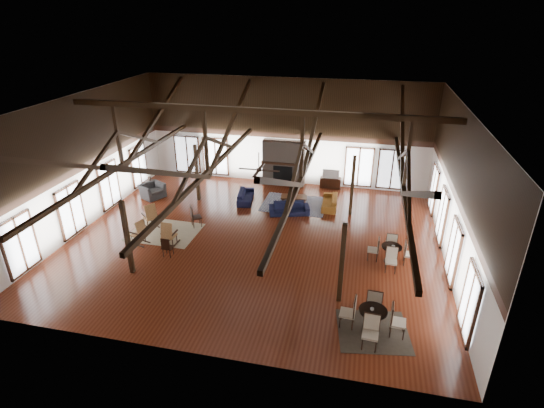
% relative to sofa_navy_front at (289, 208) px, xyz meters
% --- Properties ---
extents(floor, '(16.00, 16.00, 0.00)m').
position_rel_sofa_navy_front_xyz_m(floor, '(-1.03, -2.88, -0.29)').
color(floor, '#5C2413').
rests_on(floor, ground).
extents(ceiling, '(16.00, 14.00, 0.02)m').
position_rel_sofa_navy_front_xyz_m(ceiling, '(-1.03, -2.88, 5.71)').
color(ceiling, black).
rests_on(ceiling, wall_back).
extents(wall_back, '(16.00, 0.02, 6.00)m').
position_rel_sofa_navy_front_xyz_m(wall_back, '(-1.03, 4.12, 2.71)').
color(wall_back, white).
rests_on(wall_back, floor).
extents(wall_front, '(16.00, 0.02, 6.00)m').
position_rel_sofa_navy_front_xyz_m(wall_front, '(-1.03, -9.88, 2.71)').
color(wall_front, white).
rests_on(wall_front, floor).
extents(wall_left, '(0.02, 14.00, 6.00)m').
position_rel_sofa_navy_front_xyz_m(wall_left, '(-9.03, -2.88, 2.71)').
color(wall_left, white).
rests_on(wall_left, floor).
extents(wall_right, '(0.02, 14.00, 6.00)m').
position_rel_sofa_navy_front_xyz_m(wall_right, '(6.97, -2.88, 2.71)').
color(wall_right, white).
rests_on(wall_right, floor).
extents(roof_truss, '(15.60, 14.07, 3.14)m').
position_rel_sofa_navy_front_xyz_m(roof_truss, '(-1.03, -2.88, 3.74)').
color(roof_truss, black).
rests_on(roof_truss, wall_back).
extents(post_grid, '(8.16, 7.16, 3.05)m').
position_rel_sofa_navy_front_xyz_m(post_grid, '(-1.03, -2.88, 1.24)').
color(post_grid, black).
rests_on(post_grid, floor).
extents(fireplace, '(2.50, 0.69, 2.60)m').
position_rel_sofa_navy_front_xyz_m(fireplace, '(-1.03, 3.79, 1.00)').
color(fireplace, '#6F6155').
rests_on(fireplace, floor).
extents(ceiling_fan, '(1.60, 1.60, 0.75)m').
position_rel_sofa_navy_front_xyz_m(ceiling_fan, '(-0.53, -3.88, 3.44)').
color(ceiling_fan, black).
rests_on(ceiling_fan, roof_truss).
extents(sofa_navy_front, '(2.12, 1.29, 0.58)m').
position_rel_sofa_navy_front_xyz_m(sofa_navy_front, '(0.00, 0.00, 0.00)').
color(sofa_navy_front, black).
rests_on(sofa_navy_front, floor).
extents(sofa_navy_left, '(1.95, 1.01, 0.54)m').
position_rel_sofa_navy_front_xyz_m(sofa_navy_left, '(-2.55, 1.04, -0.02)').
color(sofa_navy_left, black).
rests_on(sofa_navy_left, floor).
extents(sofa_orange, '(1.92, 0.81, 0.55)m').
position_rel_sofa_navy_front_xyz_m(sofa_orange, '(1.88, 1.28, -0.01)').
color(sofa_orange, brown).
rests_on(sofa_orange, floor).
extents(coffee_table, '(1.40, 0.82, 0.51)m').
position_rel_sofa_navy_front_xyz_m(coffee_table, '(0.06, 1.03, 0.16)').
color(coffee_table, brown).
rests_on(coffee_table, floor).
extents(vase, '(0.21, 0.21, 0.18)m').
position_rel_sofa_navy_front_xyz_m(vase, '(0.12, 1.02, 0.31)').
color(vase, '#B2B2B2').
rests_on(vase, coffee_table).
extents(armchair, '(1.51, 1.46, 0.76)m').
position_rel_sofa_navy_front_xyz_m(armchair, '(-7.60, 0.40, 0.09)').
color(armchair, '#2B2B2D').
rests_on(armchair, floor).
extents(side_table_lamp, '(0.48, 0.48, 1.24)m').
position_rel_sofa_navy_front_xyz_m(side_table_lamp, '(-8.04, 1.10, 0.18)').
color(side_table_lamp, black).
rests_on(side_table_lamp, floor).
extents(rocking_chair_a, '(1.02, 0.95, 1.18)m').
position_rel_sofa_navy_front_xyz_m(rocking_chair_a, '(-6.06, -2.77, 0.27)').
color(rocking_chair_a, '#9F693C').
rests_on(rocking_chair_a, floor).
extents(rocking_chair_b, '(0.53, 0.92, 1.16)m').
position_rel_sofa_navy_front_xyz_m(rocking_chair_b, '(-4.48, -4.23, 0.26)').
color(rocking_chair_b, '#9F693C').
rests_on(rocking_chair_b, floor).
extents(rocking_chair_c, '(0.97, 0.67, 1.13)m').
position_rel_sofa_navy_front_xyz_m(rocking_chair_c, '(-5.78, -4.31, 0.24)').
color(rocking_chair_c, '#9F693C').
rests_on(rocking_chair_c, floor).
extents(side_chair_a, '(0.62, 0.62, 1.06)m').
position_rel_sofa_navy_front_xyz_m(side_chair_a, '(-4.09, -2.31, 0.33)').
color(side_chair_a, black).
rests_on(side_chair_a, floor).
extents(side_chair_b, '(0.38, 0.38, 0.89)m').
position_rel_sofa_navy_front_xyz_m(side_chair_b, '(-4.18, -5.04, 0.22)').
color(side_chair_b, black).
rests_on(side_chair_b, floor).
extents(cafe_table_near, '(2.10, 2.10, 1.09)m').
position_rel_sofa_navy_front_xyz_m(cafe_table_near, '(4.09, -7.68, 0.25)').
color(cafe_table_near, black).
rests_on(cafe_table_near, floor).
extents(cafe_table_far, '(1.89, 1.89, 0.99)m').
position_rel_sofa_navy_front_xyz_m(cafe_table_far, '(4.80, -3.41, 0.20)').
color(cafe_table_far, black).
rests_on(cafe_table_far, floor).
extents(cup_near, '(0.15, 0.15, 0.09)m').
position_rel_sofa_navy_front_xyz_m(cup_near, '(4.05, -7.70, 0.54)').
color(cup_near, '#B2B2B2').
rests_on(cup_near, cafe_table_near).
extents(cup_far, '(0.14, 0.14, 0.10)m').
position_rel_sofa_navy_front_xyz_m(cup_far, '(4.84, -3.51, 0.47)').
color(cup_far, '#B2B2B2').
rests_on(cup_far, cafe_table_far).
extents(tv_console, '(1.15, 0.43, 0.58)m').
position_rel_sofa_navy_front_xyz_m(tv_console, '(1.67, 3.87, -0.00)').
color(tv_console, black).
rests_on(tv_console, floor).
extents(television, '(0.93, 0.13, 0.54)m').
position_rel_sofa_navy_front_xyz_m(television, '(1.68, 3.87, 0.56)').
color(television, '#B2B2B2').
rests_on(television, tv_console).
extents(rug_tan, '(3.08, 2.44, 0.01)m').
position_rel_sofa_navy_front_xyz_m(rug_tan, '(-5.23, -3.13, -0.28)').
color(rug_tan, tan).
rests_on(rug_tan, floor).
extents(rug_navy, '(3.32, 2.51, 0.01)m').
position_rel_sofa_navy_front_xyz_m(rug_navy, '(0.06, 1.16, -0.28)').
color(rug_navy, '#1B1F4B').
rests_on(rug_navy, floor).
extents(rug_dark, '(2.50, 2.33, 0.01)m').
position_rel_sofa_navy_front_xyz_m(rug_dark, '(4.16, -7.74, -0.28)').
color(rug_dark, black).
rests_on(rug_dark, floor).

